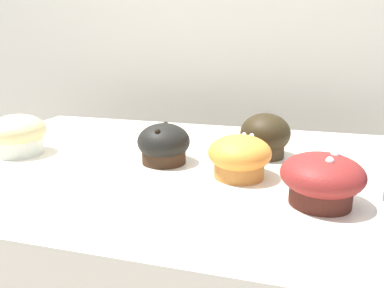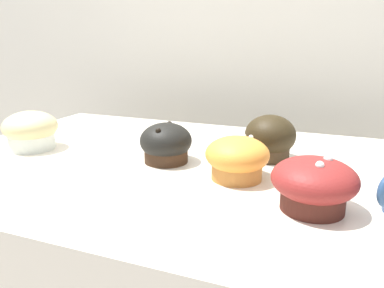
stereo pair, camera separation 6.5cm
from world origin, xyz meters
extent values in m
cube|color=beige|center=(0.00, 0.60, 0.90)|extent=(3.20, 0.10, 1.80)
cylinder|color=white|center=(-0.35, -0.03, 0.91)|extent=(0.09, 0.09, 0.05)
ellipsoid|color=#D8C989|center=(-0.35, -0.03, 0.94)|extent=(0.11, 0.11, 0.06)
cylinder|color=#4B2119|center=(0.22, -0.12, 0.91)|extent=(0.08, 0.08, 0.04)
ellipsoid|color=maroon|center=(0.22, -0.12, 0.93)|extent=(0.11, 0.11, 0.06)
sphere|color=white|center=(0.23, -0.14, 0.96)|extent=(0.01, 0.01, 0.01)
sphere|color=white|center=(0.23, -0.11, 0.96)|extent=(0.01, 0.01, 0.01)
cylinder|color=#40301E|center=(0.13, 0.08, 0.91)|extent=(0.08, 0.08, 0.05)
ellipsoid|color=black|center=(0.13, 0.08, 0.94)|extent=(0.10, 0.10, 0.08)
cylinder|color=#382417|center=(-0.05, -0.01, 0.91)|extent=(0.08, 0.08, 0.04)
ellipsoid|color=black|center=(-0.05, -0.01, 0.93)|extent=(0.10, 0.10, 0.07)
sphere|color=black|center=(-0.06, 0.02, 0.95)|extent=(0.01, 0.01, 0.01)
sphere|color=black|center=(-0.05, -0.04, 0.96)|extent=(0.01, 0.01, 0.01)
cylinder|color=#C07B37|center=(0.10, -0.05, 0.91)|extent=(0.08, 0.08, 0.04)
ellipsoid|color=orange|center=(0.10, -0.05, 0.93)|extent=(0.10, 0.10, 0.06)
sphere|color=white|center=(0.11, -0.02, 0.96)|extent=(0.01, 0.01, 0.01)
sphere|color=white|center=(0.10, -0.01, 0.95)|extent=(0.01, 0.01, 0.01)
camera|label=1|loc=(0.18, -0.63, 1.11)|focal=35.00mm
camera|label=2|loc=(0.24, -0.61, 1.11)|focal=35.00mm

